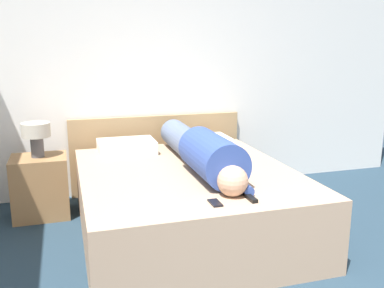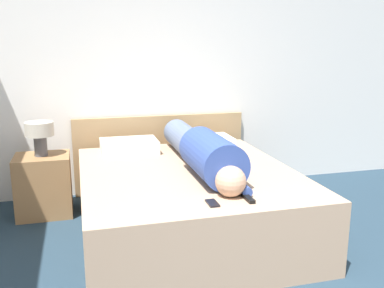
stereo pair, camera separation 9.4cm
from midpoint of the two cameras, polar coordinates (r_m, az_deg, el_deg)
wall_back at (r=4.53m, az=-1.49°, el=10.22°), size 5.46×0.06×2.60m
bed at (r=3.54m, az=0.15°, el=-7.70°), size 1.68×1.95×0.54m
headboard at (r=4.55m, az=-3.60°, el=-1.22°), size 1.80×0.04×0.81m
nightstand at (r=4.12m, az=-18.53°, el=-5.23°), size 0.48×0.41×0.55m
table_lamp at (r=4.00m, az=-19.03°, el=1.42°), size 0.25×0.25×0.31m
person_lying at (r=3.46m, az=2.12°, el=-0.95°), size 0.34×1.70×0.34m
pillow_near_headboard at (r=4.05m, az=-7.73°, el=-0.28°), size 0.52×0.38×0.12m
pillow_second at (r=4.21m, az=2.54°, el=0.25°), size 0.50×0.38×0.11m
tv_remote at (r=2.83m, az=8.47°, el=-7.20°), size 0.04×0.15×0.02m
cell_phone at (r=2.74m, az=3.73°, el=-7.88°), size 0.06×0.13×0.01m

